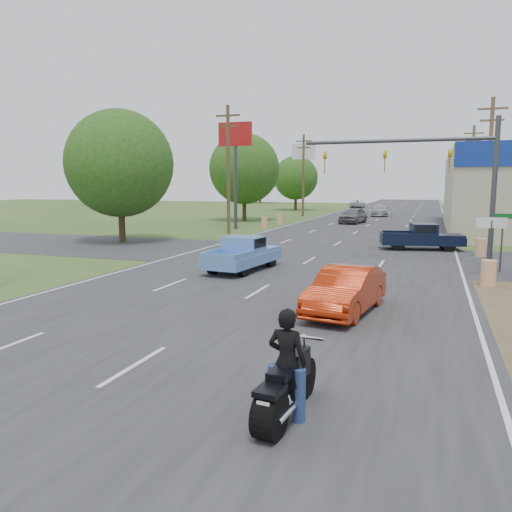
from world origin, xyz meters
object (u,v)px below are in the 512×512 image
at_px(distant_car_white, 358,204).
at_px(navy_pickup, 424,237).
at_px(motorcycle, 285,390).
at_px(blue_pickup, 244,253).
at_px(rider, 287,367).
at_px(red_convertible, 346,291).
at_px(distant_car_grey, 353,216).
at_px(distant_car_silver, 379,210).

bearing_deg(distant_car_white, navy_pickup, 99.80).
xyz_separation_m(motorcycle, blue_pickup, (-5.88, 13.52, 0.24)).
xyz_separation_m(rider, distant_car_white, (-10.08, 78.60, -0.21)).
height_order(red_convertible, distant_car_white, red_convertible).
relative_size(blue_pickup, distant_car_white, 0.97).
bearing_deg(distant_car_grey, motorcycle, -73.14).
height_order(distant_car_grey, distant_car_silver, distant_car_grey).
relative_size(red_convertible, rider, 2.34).
distance_m(red_convertible, distant_car_grey, 36.34).
relative_size(red_convertible, navy_pickup, 0.84).
xyz_separation_m(red_convertible, distant_car_silver, (-4.00, 49.30, 0.06)).
bearing_deg(distant_car_white, rider, 95.01).
xyz_separation_m(red_convertible, motorcycle, (0.24, -7.35, -0.15)).
height_order(rider, distant_car_white, rider).
distance_m(red_convertible, motorcycle, 7.35).
bearing_deg(red_convertible, distant_car_grey, 106.47).
xyz_separation_m(rider, distant_car_grey, (-5.47, 43.23, -0.10)).
bearing_deg(blue_pickup, motorcycle, -59.84).
bearing_deg(motorcycle, distant_car_white, 102.86).
relative_size(blue_pickup, navy_pickup, 0.96).
relative_size(rider, navy_pickup, 0.36).
bearing_deg(motorcycle, distant_car_grey, 102.75).
height_order(navy_pickup, distant_car_grey, distant_car_grey).
distance_m(navy_pickup, distant_car_grey, 20.74).
height_order(distant_car_grey, distant_car_white, distant_car_grey).
distance_m(rider, distant_car_silver, 56.74).
bearing_deg(red_convertible, motorcycle, -79.92).
xyz_separation_m(distant_car_grey, distant_car_silver, (1.22, 13.34, -0.04)).
height_order(blue_pickup, navy_pickup, navy_pickup).
distance_m(red_convertible, rider, 7.28).
distance_m(motorcycle, rider, 0.36).
relative_size(distant_car_grey, distant_car_white, 0.94).
bearing_deg(navy_pickup, distant_car_grey, -170.74).
bearing_deg(distant_car_grey, blue_pickup, -81.13).
bearing_deg(rider, blue_pickup, -60.79).
height_order(rider, distant_car_grey, rider).
xyz_separation_m(blue_pickup, navy_pickup, (7.56, 10.32, 0.02)).
xyz_separation_m(motorcycle, distant_car_grey, (-5.46, 43.31, 0.26)).
distance_m(red_convertible, navy_pickup, 16.60).
height_order(motorcycle, navy_pickup, navy_pickup).
bearing_deg(blue_pickup, rider, -59.71).
distance_m(red_convertible, distant_car_white, 72.00).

